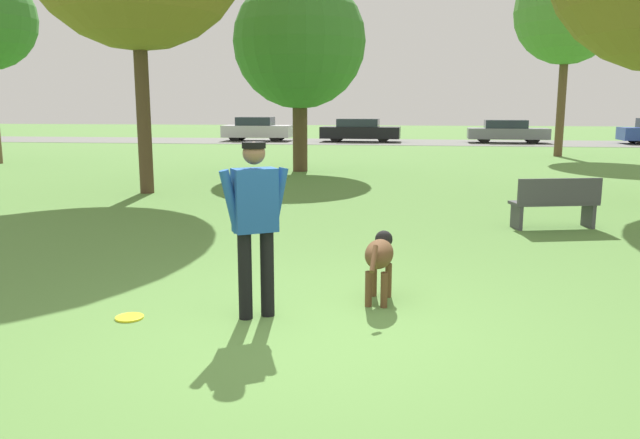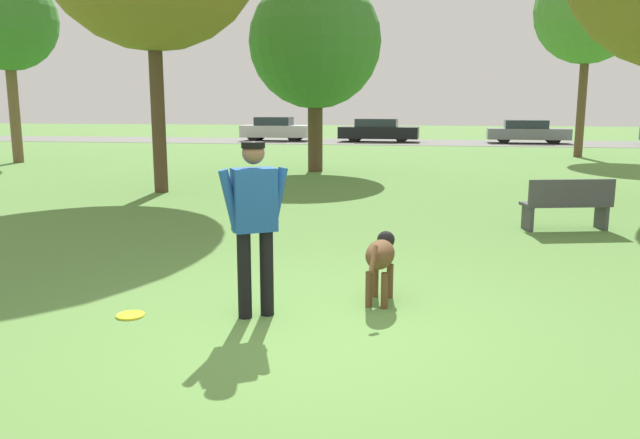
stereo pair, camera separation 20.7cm
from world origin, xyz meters
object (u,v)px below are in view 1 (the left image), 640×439
at_px(dog, 380,256).
at_px(tree_mid_center, 300,42).
at_px(tree_far_right, 567,12).
at_px(parked_car_black, 360,130).
at_px(parked_car_grey, 507,131).
at_px(frisbee, 130,317).
at_px(parked_car_silver, 257,129).
at_px(park_bench, 556,201).
at_px(person, 255,216).

xyz_separation_m(dog, tree_mid_center, (-2.99, 12.69, 3.37)).
height_order(tree_far_right, tree_mid_center, tree_far_right).
xyz_separation_m(parked_car_black, parked_car_grey, (7.96, 0.02, -0.01)).
height_order(frisbee, tree_mid_center, tree_mid_center).
distance_m(dog, parked_car_grey, 29.35).
relative_size(tree_far_right, parked_car_silver, 1.94).
bearing_deg(parked_car_silver, tree_mid_center, -73.37).
bearing_deg(parked_car_black, frisbee, -88.12).
relative_size(parked_car_silver, park_bench, 2.67).
bearing_deg(parked_car_black, parked_car_silver, -178.78).
bearing_deg(parked_car_black, park_bench, -76.64).
height_order(dog, tree_mid_center, tree_mid_center).
bearing_deg(person, parked_car_grey, 45.92).
bearing_deg(dog, tree_far_right, -12.34).
relative_size(person, parked_car_grey, 0.39).
height_order(person, dog, person).
distance_m(parked_car_silver, parked_car_black, 5.89).
xyz_separation_m(frisbee, tree_mid_center, (-0.68, 13.58, 3.83)).
bearing_deg(parked_car_grey, dog, -98.51).
bearing_deg(frisbee, park_bench, 45.73).
xyz_separation_m(parked_car_grey, park_bench, (-2.94, -24.59, -0.17)).
xyz_separation_m(parked_car_black, park_bench, (5.03, -24.56, -0.18)).
relative_size(tree_far_right, parked_car_black, 1.71).
bearing_deg(person, parked_car_silver, 72.34).
bearing_deg(park_bench, person, 37.83).
relative_size(frisbee, tree_far_right, 0.03).
height_order(parked_car_black, parked_car_grey, parked_car_black).
xyz_separation_m(dog, tree_far_right, (6.22, 19.75, 5.06)).
distance_m(tree_far_right, parked_car_silver, 17.77).
relative_size(frisbee, tree_mid_center, 0.05).
height_order(dog, frisbee, dog).
height_order(dog, parked_car_silver, parked_car_silver).
xyz_separation_m(tree_mid_center, park_bench, (5.66, -8.46, -3.39)).
relative_size(person, tree_far_right, 0.22).
relative_size(tree_mid_center, parked_car_black, 1.32).
bearing_deg(tree_far_right, person, -109.80).
relative_size(frisbee, park_bench, 0.18).
xyz_separation_m(tree_far_right, parked_car_black, (-8.58, 9.04, -4.90)).
height_order(tree_mid_center, parked_car_black, tree_mid_center).
bearing_deg(dog, parked_car_black, 9.83).
bearing_deg(parked_car_black, tree_mid_center, -90.46).
bearing_deg(parked_car_grey, parked_car_black, -177.34).
xyz_separation_m(person, tree_mid_center, (-1.86, 13.37, 2.86)).
xyz_separation_m(person, frisbee, (-1.19, -0.21, -0.97)).
xyz_separation_m(tree_far_right, tree_mid_center, (-9.21, -7.06, -1.69)).
bearing_deg(dog, park_bench, -27.14).
relative_size(tree_far_right, tree_mid_center, 1.30).
xyz_separation_m(parked_car_silver, parked_car_grey, (13.85, -0.04, -0.05)).
height_order(frisbee, tree_far_right, tree_far_right).
relative_size(dog, tree_mid_center, 0.17).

